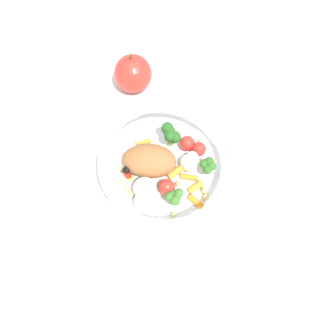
# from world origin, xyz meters

# --- Properties ---
(ground_plane) EXTENTS (2.40, 2.40, 0.00)m
(ground_plane) POSITION_xyz_m (0.00, 0.00, 0.00)
(ground_plane) COLOR white
(food_container) EXTENTS (0.22, 0.22, 0.06)m
(food_container) POSITION_xyz_m (0.00, -0.00, 0.03)
(food_container) COLOR white
(food_container) RESTS_ON ground_plane
(loose_apple) EXTENTS (0.07, 0.07, 0.08)m
(loose_apple) POSITION_xyz_m (-0.19, -0.09, 0.04)
(loose_apple) COLOR red
(loose_apple) RESTS_ON ground_plane
(folded_napkin) EXTENTS (0.15, 0.14, 0.01)m
(folded_napkin) POSITION_xyz_m (0.23, 0.13, 0.00)
(folded_napkin) COLOR white
(folded_napkin) RESTS_ON ground_plane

